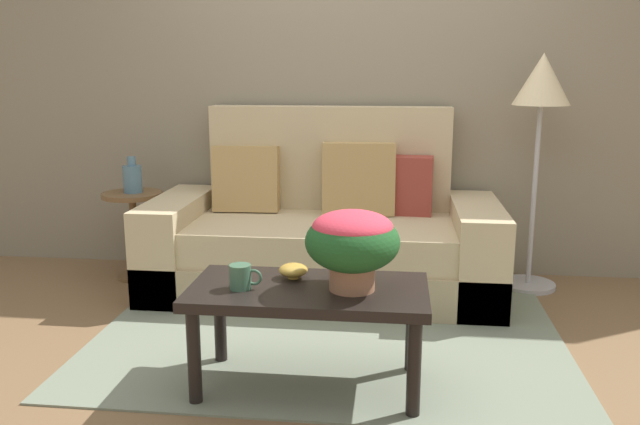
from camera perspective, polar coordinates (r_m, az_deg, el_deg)
The scene contains 11 objects.
ground_plane at distance 3.45m, azimuth 0.65°, elevation -11.00°, with size 14.00×14.00×0.00m, color brown.
wall_back at distance 4.46m, azimuth 2.51°, elevation 11.88°, with size 6.40×0.12×2.66m, color gray.
area_rug at distance 3.50m, azimuth 0.76°, elevation -10.53°, with size 2.41×1.77×0.01m, color gray.
couch at distance 4.11m, azimuth 0.40°, elevation -2.20°, with size 2.14×0.95×1.13m.
coffee_table at distance 2.83m, azimuth -1.02°, elevation -7.73°, with size 1.02×0.52×0.46m.
side_table at distance 4.47m, azimuth -15.93°, elevation -0.58°, with size 0.39×0.39×0.58m.
floor_lamp at distance 4.22m, azimuth 18.69°, elevation 9.18°, with size 0.34×0.34×1.46m.
potted_plant at distance 2.71m, azimuth 2.84°, elevation -2.46°, with size 0.40×0.40×0.34m.
coffee_mug at distance 2.78m, azimuth -6.89°, elevation -5.58°, with size 0.14×0.09×0.10m.
snack_bowl at distance 2.91m, azimuth -2.34°, elevation -5.05°, with size 0.13×0.13×0.07m.
table_vase at distance 4.42m, azimuth -16.02°, elevation 2.91°, with size 0.12×0.12×0.24m.
Camera 1 is at (0.33, -3.15, 1.38)m, focal length 36.73 mm.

